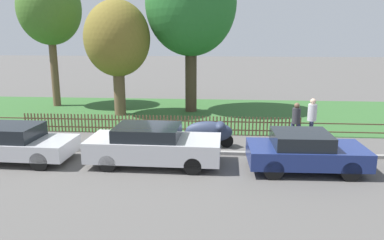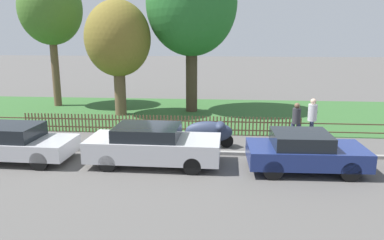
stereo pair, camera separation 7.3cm
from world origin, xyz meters
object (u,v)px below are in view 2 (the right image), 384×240
(tree_nearest_kerb, at_px, (50,9))
(tree_mid_park, at_px, (192,4))
(parked_car_navy_estate, at_px, (153,145))
(covered_motorcycle, at_px, (210,132))
(tree_behind_motorcycle, at_px, (118,40))
(pedestrian_near_fence, at_px, (296,120))
(parked_car_black_saloon, at_px, (16,143))
(parked_car_red_compact, at_px, (304,151))
(pedestrian_by_lamp, at_px, (312,117))

(tree_nearest_kerb, bearing_deg, tree_mid_park, -6.56)
(parked_car_navy_estate, height_order, covered_motorcycle, parked_car_navy_estate)
(tree_behind_motorcycle, height_order, tree_mid_park, tree_mid_park)
(tree_behind_motorcycle, bearing_deg, covered_motorcycle, -47.55)
(tree_nearest_kerb, xyz_separation_m, tree_mid_park, (8.48, -0.97, 0.19))
(pedestrian_near_fence, bearing_deg, tree_mid_park, 154.73)
(parked_car_black_saloon, relative_size, parked_car_navy_estate, 0.88)
(parked_car_black_saloon, bearing_deg, tree_behind_motorcycle, 80.00)
(parked_car_black_saloon, relative_size, parked_car_red_compact, 1.04)
(parked_car_black_saloon, bearing_deg, tree_nearest_kerb, 108.19)
(tree_mid_park, bearing_deg, parked_car_black_saloon, -120.84)
(parked_car_navy_estate, bearing_deg, tree_nearest_kerb, 129.13)
(tree_nearest_kerb, relative_size, tree_mid_park, 0.90)
(pedestrian_by_lamp, bearing_deg, pedestrian_near_fence, 123.85)
(parked_car_navy_estate, relative_size, pedestrian_by_lamp, 2.50)
(tree_mid_park, distance_m, pedestrian_by_lamp, 9.41)
(parked_car_red_compact, relative_size, tree_mid_park, 0.43)
(parked_car_navy_estate, bearing_deg, pedestrian_near_fence, 30.76)
(parked_car_black_saloon, height_order, parked_car_red_compact, parked_car_red_compact)
(parked_car_red_compact, relative_size, pedestrian_near_fence, 2.28)
(parked_car_black_saloon, xyz_separation_m, pedestrian_by_lamp, (11.00, 3.39, 0.36))
(parked_car_navy_estate, distance_m, parked_car_red_compact, 5.08)
(pedestrian_near_fence, bearing_deg, parked_car_black_saloon, -137.10)
(covered_motorcycle, xyz_separation_m, pedestrian_near_fence, (3.51, 0.90, 0.31))
(parked_car_navy_estate, xyz_separation_m, tree_nearest_kerb, (-7.92, 10.09, 5.10))
(parked_car_black_saloon, xyz_separation_m, covered_motorcycle, (6.80, 2.22, -0.03))
(pedestrian_by_lamp, bearing_deg, parked_car_red_compact, 176.86)
(pedestrian_near_fence, bearing_deg, covered_motorcycle, -139.52)
(parked_car_navy_estate, bearing_deg, parked_car_black_saloon, -178.55)
(parked_car_black_saloon, bearing_deg, parked_car_red_compact, 0.64)
(tree_nearest_kerb, height_order, tree_mid_park, tree_mid_park)
(tree_behind_motorcycle, distance_m, pedestrian_near_fence, 10.39)
(parked_car_black_saloon, relative_size, pedestrian_by_lamp, 2.19)
(parked_car_navy_estate, xyz_separation_m, parked_car_red_compact, (5.07, -0.21, -0.03))
(covered_motorcycle, bearing_deg, tree_mid_park, 102.01)
(parked_car_black_saloon, bearing_deg, parked_car_navy_estate, 2.07)
(parked_car_black_saloon, xyz_separation_m, parked_car_navy_estate, (4.91, 0.04, 0.03))
(parked_car_black_saloon, bearing_deg, covered_motorcycle, 19.71)
(parked_car_red_compact, height_order, covered_motorcycle, parked_car_red_compact)
(parked_car_navy_estate, relative_size, tree_behind_motorcycle, 0.73)
(tree_mid_park, height_order, pedestrian_by_lamp, tree_mid_park)
(tree_nearest_kerb, distance_m, pedestrian_near_fence, 15.81)
(parked_car_black_saloon, xyz_separation_m, parked_car_red_compact, (9.98, -0.17, 0.01))
(pedestrian_near_fence, distance_m, pedestrian_by_lamp, 0.75)
(parked_car_black_saloon, distance_m, parked_car_red_compact, 9.98)
(pedestrian_near_fence, relative_size, pedestrian_by_lamp, 0.92)
(pedestrian_near_fence, bearing_deg, parked_car_red_compact, -69.54)
(covered_motorcycle, xyz_separation_m, tree_mid_park, (-1.33, 6.94, 5.36))
(tree_nearest_kerb, relative_size, pedestrian_by_lamp, 4.39)
(tree_behind_motorcycle, height_order, pedestrian_near_fence, tree_behind_motorcycle)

